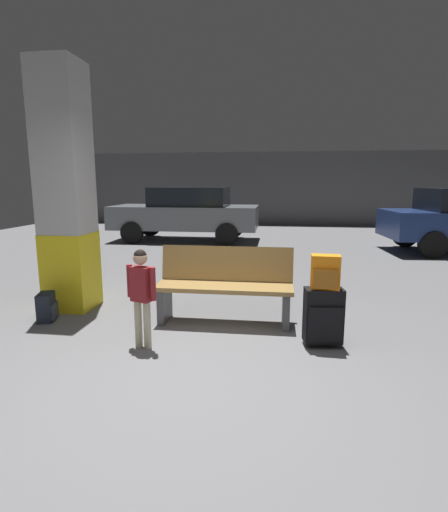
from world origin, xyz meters
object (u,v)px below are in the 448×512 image
at_px(backpack_dark_floor, 47,307).
at_px(structural_pillar, 66,191).
at_px(suitcase, 323,316).
at_px(bench, 225,286).
at_px(backpack_bright, 325,272).
at_px(parked_car_far, 186,212).
at_px(child, 141,288).

bearing_deg(backpack_dark_floor, structural_pillar, 84.90).
relative_size(suitcase, backpack_dark_floor, 1.78).
bearing_deg(bench, suitcase, -28.67).
bearing_deg(structural_pillar, backpack_dark_floor, -95.10).
bearing_deg(bench, backpack_bright, -28.71).
xyz_separation_m(backpack_bright, backpack_dark_floor, (-3.21, 0.32, -0.60)).
xyz_separation_m(bench, backpack_bright, (1.09, -0.59, 0.33)).
distance_m(bench, parked_car_far, 6.89).
bearing_deg(parked_car_far, backpack_dark_floor, -90.91).
relative_size(suitcase, parked_car_far, 0.15).
height_order(structural_pillar, backpack_dark_floor, structural_pillar).
distance_m(backpack_bright, parked_car_far, 7.81).
distance_m(bench, backpack_bright, 1.28).
relative_size(backpack_bright, child, 0.34).
bearing_deg(structural_pillar, parked_car_far, 89.45).
distance_m(bench, backpack_dark_floor, 2.17).
relative_size(child, backpack_dark_floor, 2.96).
height_order(structural_pillar, child, structural_pillar).
xyz_separation_m(structural_pillar, parked_car_far, (0.06, 6.31, -0.74)).
distance_m(child, backpack_dark_floor, 1.61).
distance_m(structural_pillar, backpack_dark_floor, 1.48).
relative_size(suitcase, child, 0.60).
xyz_separation_m(backpack_bright, parked_car_far, (-3.11, 7.17, 0.03)).
bearing_deg(backpack_bright, bench, 151.29).
xyz_separation_m(child, parked_car_far, (-1.31, 7.45, 0.19)).
xyz_separation_m(structural_pillar, backpack_bright, (3.17, -0.85, -0.77)).
bearing_deg(child, bench, 51.06).
height_order(backpack_bright, parked_car_far, parked_car_far).
distance_m(suitcase, backpack_dark_floor, 3.24).
bearing_deg(suitcase, structural_pillar, 164.93).
relative_size(bench, suitcase, 2.66).
bearing_deg(parked_car_far, suitcase, -66.56).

